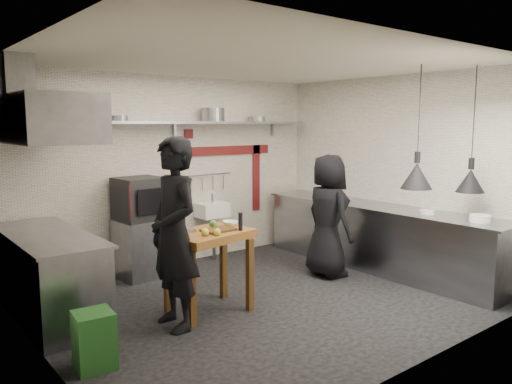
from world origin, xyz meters
TOP-DOWN VIEW (x-y plane):
  - floor at (0.00, 0.00)m, footprint 5.00×5.00m
  - ceiling at (0.00, 0.00)m, footprint 5.00×5.00m
  - wall_back at (0.00, 2.10)m, footprint 5.00×0.04m
  - wall_front at (0.00, -2.10)m, footprint 5.00×0.04m
  - wall_left at (-2.50, 0.00)m, footprint 0.04×4.20m
  - wall_right at (2.50, 0.00)m, footprint 0.04×4.20m
  - red_band_horiz at (0.95, 2.08)m, footprint 1.70×0.02m
  - red_band_vert at (1.55, 2.08)m, footprint 0.14×0.02m
  - red_tile_a at (0.25, 2.08)m, footprint 0.14×0.02m
  - red_tile_b at (-0.10, 2.08)m, footprint 0.14×0.02m
  - back_shelf at (0.00, 1.92)m, footprint 4.60×0.34m
  - shelf_bracket_left at (-1.90, 2.07)m, footprint 0.04×0.06m
  - shelf_bracket_mid at (0.00, 2.07)m, footprint 0.04×0.06m
  - shelf_bracket_right at (1.90, 2.07)m, footprint 0.04×0.06m
  - pan_far_left at (-1.36, 1.92)m, footprint 0.36×0.36m
  - pan_mid_left at (-0.91, 1.92)m, footprint 0.29×0.29m
  - stock_pot at (0.58, 1.92)m, footprint 0.41×0.41m
  - pan_right at (1.44, 1.92)m, footprint 0.34×0.34m
  - oven_stand at (-0.72, 1.77)m, footprint 0.67×0.61m
  - combi_oven at (-0.71, 1.79)m, footprint 0.64×0.61m
  - oven_door at (-0.75, 1.52)m, footprint 0.51×0.07m
  - oven_glass at (-0.72, 1.46)m, footprint 0.38×0.05m
  - hand_sink at (0.55, 1.92)m, footprint 0.46×0.34m
  - sink_tap at (0.55, 1.92)m, footprint 0.03×0.03m
  - sink_drain at (0.55, 1.88)m, footprint 0.06×0.06m
  - utensil_rail at (0.55, 2.06)m, footprint 0.90×0.02m
  - counter_right at (2.15, 0.00)m, footprint 0.70×3.80m
  - counter_right_top at (2.15, 0.00)m, footprint 0.76×3.90m
  - plate_stack at (2.12, -1.53)m, footprint 0.26×0.26m
  - small_bowl_right at (2.10, -0.82)m, footprint 0.23×0.23m
  - counter_left at (-2.15, 1.05)m, footprint 0.70×1.90m
  - counter_left_top at (-2.15, 1.05)m, footprint 0.76×2.00m
  - extractor_hood at (-2.10, 1.05)m, footprint 0.78×1.60m
  - hood_duct at (-2.35, 1.05)m, footprint 0.28×0.28m
  - green_bin at (-2.21, -0.39)m, footprint 0.35×0.35m
  - prep_table at (-0.71, 0.10)m, footprint 1.02×0.79m
  - cutting_board at (-0.61, 0.05)m, footprint 0.36×0.26m
  - pepper_mill at (-0.40, -0.08)m, footprint 0.05×0.05m
  - lemon_a at (-0.85, -0.06)m, footprint 0.10×0.10m
  - lemon_b at (-0.75, -0.13)m, footprint 0.10×0.10m
  - veg_ball at (-0.57, 0.21)m, footprint 0.12×0.12m
  - steel_tray at (-0.93, 0.20)m, footprint 0.20×0.14m
  - bowl at (-0.33, 0.21)m, footprint 0.21×0.21m
  - heat_lamp_near at (1.61, -0.96)m, footprint 0.44×0.44m
  - heat_lamp_far at (2.21, -1.33)m, footprint 0.40×0.40m
  - chef_left at (-1.22, -0.04)m, footprint 0.50×0.74m
  - chef_right at (1.33, 0.22)m, footprint 0.67×0.91m

SIDE VIEW (x-z plane):
  - floor at x=0.00m, z-range 0.00..0.00m
  - green_bin at x=-2.21m, z-range 0.00..0.50m
  - sink_drain at x=0.55m, z-range 0.01..0.67m
  - oven_stand at x=-0.72m, z-range 0.00..0.80m
  - counter_right at x=2.15m, z-range 0.00..0.90m
  - counter_left at x=-2.15m, z-range 0.00..0.90m
  - prep_table at x=-0.71m, z-range 0.00..0.92m
  - hand_sink at x=0.55m, z-range 0.67..0.89m
  - chef_right at x=1.33m, z-range 0.00..1.69m
  - counter_right_top at x=2.15m, z-range 0.90..0.93m
  - counter_left_top at x=-2.15m, z-range 0.90..0.93m
  - cutting_board at x=-0.61m, z-range 0.92..0.94m
  - steel_tray at x=-0.93m, z-range 0.92..0.95m
  - bowl at x=-0.33m, z-range 0.92..0.98m
  - small_bowl_right at x=2.10m, z-range 0.93..0.98m
  - lemon_b at x=-0.75m, z-range 0.92..1.00m
  - sink_tap at x=0.55m, z-range 0.89..1.03m
  - lemon_a at x=-0.85m, z-range 0.92..1.00m
  - veg_ball at x=-0.57m, z-range 0.92..1.02m
  - plate_stack at x=2.12m, z-range 0.93..1.02m
  - chef_left at x=-1.22m, z-range 0.00..1.98m
  - pepper_mill at x=-0.40m, z-range 0.92..1.12m
  - combi_oven at x=-0.71m, z-range 0.80..1.38m
  - oven_door at x=-0.75m, z-range 0.86..1.32m
  - oven_glass at x=-0.72m, z-range 0.92..1.26m
  - red_band_vert at x=1.55m, z-range 0.65..1.75m
  - utensil_rail at x=0.55m, z-range 1.31..1.33m
  - wall_back at x=0.00m, z-range 0.00..2.80m
  - wall_front at x=0.00m, z-range 0.00..2.80m
  - wall_left at x=-2.50m, z-range 0.00..2.80m
  - wall_right at x=2.50m, z-range 0.00..2.80m
  - red_band_horiz at x=0.95m, z-range 1.61..1.75m
  - red_tile_b at x=-0.10m, z-range 1.61..1.75m
  - red_tile_a at x=0.25m, z-range 1.88..2.02m
  - shelf_bracket_left at x=-1.90m, z-range 1.90..2.14m
  - shelf_bracket_mid at x=0.00m, z-range 1.90..2.14m
  - shelf_bracket_right at x=1.90m, z-range 1.90..2.14m
  - heat_lamp_far at x=2.21m, z-range 1.26..2.80m
  - heat_lamp_near at x=1.61m, z-range 1.31..2.80m
  - back_shelf at x=0.00m, z-range 2.10..2.14m
  - extractor_hood at x=-2.10m, z-range 1.90..2.40m
  - pan_mid_left at x=-0.91m, z-range 2.14..2.21m
  - pan_right at x=1.44m, z-range 2.14..2.22m
  - pan_far_left at x=-1.36m, z-range 2.14..2.23m
  - stock_pot at x=0.58m, z-range 2.14..2.34m
  - hood_duct at x=-2.35m, z-range 2.30..2.80m
  - ceiling at x=0.00m, z-range 2.80..2.80m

